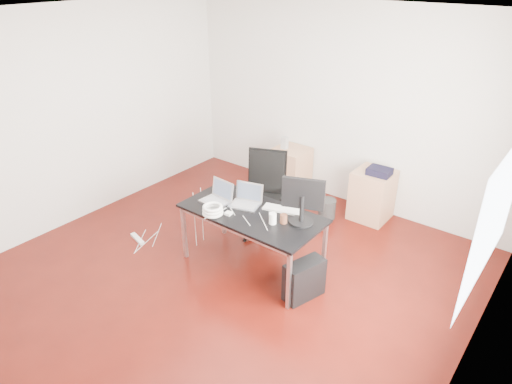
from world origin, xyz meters
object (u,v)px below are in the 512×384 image
Objects in this scene: desk at (252,216)px; pc_tower at (304,280)px; office_chair at (264,190)px; filing_cabinet_left at (290,170)px; filing_cabinet_right at (372,195)px.

pc_tower is at bearing -7.03° from desk.
pc_tower is at bearing -58.82° from office_chair.
filing_cabinet_left reaches higher than pc_tower.
pc_tower is (1.53, -2.00, -0.13)m from filing_cabinet_left.
filing_cabinet_left is at bearing 144.13° from pc_tower.
filing_cabinet_left is at bearing 111.58° from desk.
desk is 2.08m from filing_cabinet_left.
pc_tower is at bearing -84.89° from filing_cabinet_right.
desk is 2.03m from filing_cabinet_right.
office_chair is at bearing -128.67° from filing_cabinet_right.
filing_cabinet_right is at bearing 111.86° from pc_tower.
pc_tower is (1.14, -0.81, -0.39)m from office_chair.
filing_cabinet_right is at bearing 72.63° from desk.
office_chair reaches higher than filing_cabinet_left.
office_chair is 1.29m from filing_cabinet_left.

